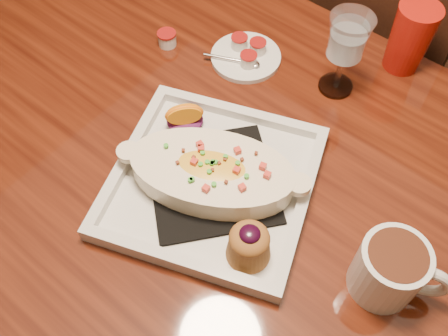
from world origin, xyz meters
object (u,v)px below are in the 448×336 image
Objects in this scene: plate at (214,180)px; coffee_mug at (392,269)px; saucer at (245,55)px; red_tumbler at (410,38)px; chair_far at (368,60)px; table at (217,184)px; goblet at (347,42)px.

coffee_mug is at bearing -14.47° from plate.
red_tumbler reaches higher than saucer.
coffee_mug is at bearing 117.41° from chair_far.
coffee_mug is 0.98× the size of red_tumbler.
plate is at bearing -52.22° from table.
red_tumbler is (-0.20, 0.42, 0.01)m from coffee_mug.
saucer is at bearing 131.07° from coffee_mug.
coffee_mug is at bearing -4.21° from table.
red_tumbler is at bearing 70.73° from table.
chair_far is at bearing 101.50° from goblet.
saucer is (-0.15, 0.27, -0.02)m from plate.
chair_far is at bearing 121.34° from red_tumbler.
saucer is (-0.18, -0.05, -0.10)m from goblet.
saucer is (-0.11, 0.22, 0.11)m from table.
saucer is at bearing -143.34° from red_tumbler.
table is at bearing -105.50° from goblet.
chair_far reaches higher than table.
goblet reaches higher than coffee_mug.
table is 0.37m from coffee_mug.
table is 10.73× the size of saucer.
plate is (0.04, -0.69, 0.27)m from chair_far.
saucer is 1.03× the size of red_tumbler.
table is 3.66× the size of plate.
coffee_mug is (0.34, -0.65, 0.30)m from chair_far.
red_tumbler is at bearing 121.34° from chair_far.
plate is at bearing 93.71° from chair_far.
goblet is 0.16m from red_tumbler.
table is 1.61× the size of chair_far.
coffee_mug is (0.34, -0.02, 0.15)m from table.
goblet is at bearing 74.50° from table.
plate is (0.04, -0.06, 0.13)m from table.
chair_far is 6.88× the size of red_tumbler.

